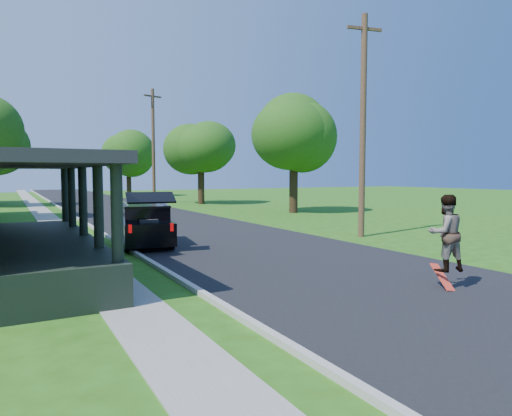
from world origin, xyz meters
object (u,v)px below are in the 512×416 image
black_suv (145,224)px  skateboarder (446,233)px  utility_pole_near (363,124)px  tree_right_near (293,133)px

black_suv → skateboarder: bearing=-56.9°
utility_pole_near → skateboarder: bearing=-107.6°
skateboarder → utility_pole_near: bearing=-104.7°
skateboarder → utility_pole_near: 9.64m
black_suv → skateboarder: skateboarder is taller
tree_right_near → skateboarder: bearing=-113.9°
utility_pole_near → tree_right_near: bearing=82.2°
tree_right_near → utility_pole_near: 12.55m
tree_right_near → utility_pole_near: (-4.25, -11.78, -0.76)m
skateboarder → tree_right_near: tree_right_near is taller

